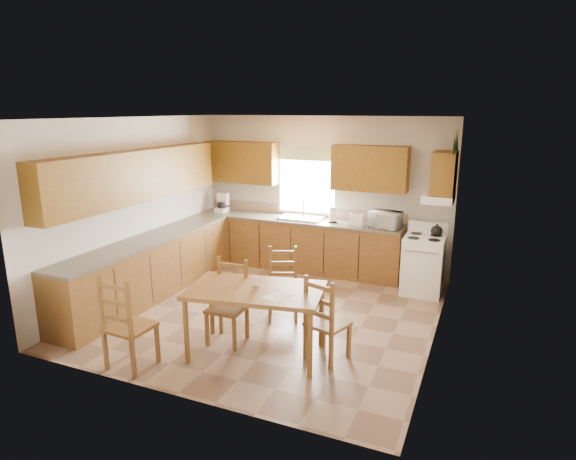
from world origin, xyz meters
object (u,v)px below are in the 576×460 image
at_px(microwave, 385,220).
at_px(chair_far_left, 227,303).
at_px(chair_near_left, 130,321).
at_px(chair_far_right, 283,285).
at_px(dining_table, 256,322).
at_px(stove, 423,266).
at_px(chair_near_right, 328,318).

xyz_separation_m(microwave, chair_far_left, (-1.30, -2.93, -0.54)).
height_order(chair_near_left, chair_far_right, chair_near_left).
height_order(dining_table, chair_far_left, chair_far_left).
relative_size(stove, dining_table, 0.58).
distance_m(microwave, chair_near_left, 4.37).
height_order(stove, dining_table, stove).
relative_size(stove, chair_far_right, 0.91).
bearing_deg(chair_near_right, chair_near_left, 45.95).
bearing_deg(stove, chair_far_left, -127.31).
height_order(stove, microwave, microwave).
distance_m(chair_far_left, chair_far_right, 0.97).
relative_size(microwave, chair_near_left, 0.41).
xyz_separation_m(dining_table, chair_far_right, (-0.11, 1.03, 0.08)).
height_order(microwave, chair_near_right, microwave).
relative_size(dining_table, chair_near_left, 1.40).
relative_size(microwave, chair_far_left, 0.44).
bearing_deg(stove, chair_near_right, -106.04).
height_order(chair_near_left, chair_near_right, chair_near_left).
distance_m(dining_table, chair_near_left, 1.41).
bearing_deg(microwave, chair_far_right, -104.22).
height_order(chair_near_right, chair_far_right, chair_near_right).
height_order(stove, chair_near_right, chair_near_right).
distance_m(stove, chair_near_right, 2.64).
bearing_deg(chair_near_left, microwave, -113.89).
distance_m(stove, microwave, 0.96).
height_order(microwave, chair_near_left, microwave).
bearing_deg(microwave, chair_near_left, -106.66).
bearing_deg(chair_far_right, microwave, 41.62).
xyz_separation_m(microwave, dining_table, (-0.83, -3.06, -0.65)).
bearing_deg(chair_near_left, chair_near_right, -149.18).
relative_size(microwave, dining_table, 0.30).
bearing_deg(microwave, chair_near_right, -79.97).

